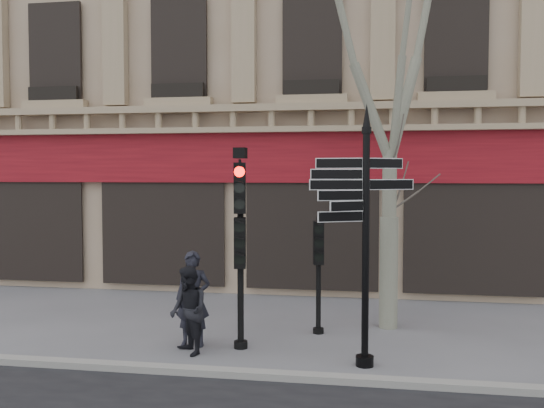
{
  "coord_description": "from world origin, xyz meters",
  "views": [
    {
      "loc": [
        1.61,
        -10.51,
        3.22
      ],
      "look_at": [
        -0.3,
        0.6,
        2.62
      ],
      "focal_mm": 40.0,
      "sensor_mm": 36.0,
      "label": 1
    }
  ],
  "objects": [
    {
      "name": "ground",
      "position": [
        0.0,
        0.0,
        0.0
      ],
      "size": [
        80.0,
        80.0,
        0.0
      ],
      "primitive_type": "plane",
      "color": "#5E5E63",
      "rests_on": "ground"
    },
    {
      "name": "kerb",
      "position": [
        0.0,
        -1.4,
        0.06
      ],
      "size": [
        80.0,
        0.25,
        0.12
      ],
      "primitive_type": "cube",
      "color": "gray",
      "rests_on": "ground"
    },
    {
      "name": "building",
      "position": [
        0.0,
        12.48,
        8.99
      ],
      "size": [
        28.0,
        15.52,
        18.0
      ],
      "color": "tan",
      "rests_on": "ground"
    },
    {
      "name": "fingerpost",
      "position": [
        1.45,
        -0.5,
        2.91
      ],
      "size": [
        2.27,
        2.27,
        4.34
      ],
      "rotation": [
        0.0,
        0.0,
        0.3
      ],
      "color": "black",
      "rests_on": "ground"
    },
    {
      "name": "traffic_signal_main",
      "position": [
        -0.8,
        0.15,
        2.31
      ],
      "size": [
        0.45,
        0.36,
        3.66
      ],
      "rotation": [
        0.0,
        0.0,
        0.19
      ],
      "color": "black",
      "rests_on": "ground"
    },
    {
      "name": "traffic_signal_secondary",
      "position": [
        0.5,
        1.41,
        1.57
      ],
      "size": [
        0.42,
        0.34,
        2.25
      ],
      "rotation": [
        0.0,
        0.0,
        0.19
      ],
      "color": "black",
      "rests_on": "ground"
    },
    {
      "name": "plane_tree",
      "position": [
        1.89,
        2.1,
        6.24
      ],
      "size": [
        3.34,
        3.34,
        8.88
      ],
      "color": "gray",
      "rests_on": "ground"
    },
    {
      "name": "pedestrian_a",
      "position": [
        -1.71,
        0.16,
        0.88
      ],
      "size": [
        0.66,
        0.45,
        1.76
      ],
      "primitive_type": "imported",
      "rotation": [
        0.0,
        0.0,
        0.05
      ],
      "color": "black",
      "rests_on": "ground"
    },
    {
      "name": "pedestrian_b",
      "position": [
        -1.63,
        -0.37,
        0.78
      ],
      "size": [
        0.94,
        0.96,
        1.56
      ],
      "primitive_type": "imported",
      "rotation": [
        0.0,
        0.0,
        -0.88
      ],
      "color": "black",
      "rests_on": "ground"
    }
  ]
}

